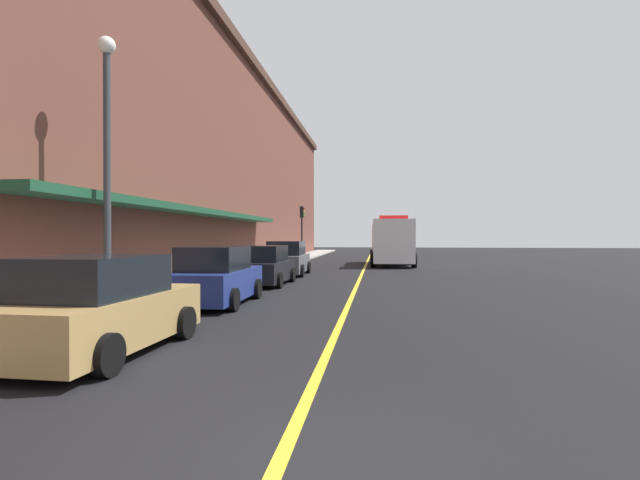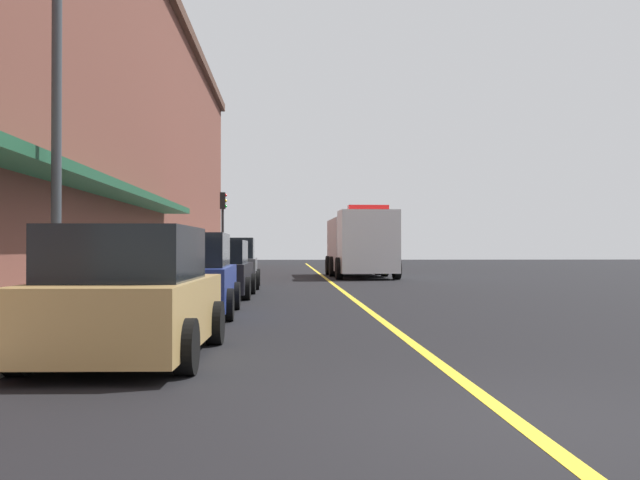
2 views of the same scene
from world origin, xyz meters
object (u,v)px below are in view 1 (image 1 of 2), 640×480
at_px(parked_car_0, 100,308).
at_px(parked_car_2, 264,266).
at_px(parked_car_3, 287,259).
at_px(parking_meter_0, 153,271).
at_px(parked_car_1, 216,277).
at_px(parking_meter_1, 192,265).
at_px(parking_meter_2, 195,265).
at_px(box_truck, 391,242).
at_px(traffic_light_near, 302,222).
at_px(street_lamp_left, 107,143).

xyz_separation_m(parked_car_0, parked_car_2, (0.04, 11.56, -0.02)).
bearing_deg(parked_car_3, parking_meter_0, 171.36).
xyz_separation_m(parked_car_3, parking_meter_0, (-1.50, -11.67, 0.23)).
xyz_separation_m(parked_car_0, parked_car_1, (-0.03, 5.93, 0.01)).
distance_m(parked_car_1, parking_meter_1, 2.18).
height_order(parked_car_2, parking_meter_2, parked_car_2).
bearing_deg(parked_car_2, parking_meter_0, 168.21).
height_order(parked_car_0, parking_meter_1, parked_car_0).
bearing_deg(parking_meter_1, parked_car_0, -79.10).
relative_size(box_truck, traffic_light_near, 1.86).
bearing_deg(parked_car_1, parking_meter_1, 40.48).
relative_size(parked_car_2, parking_meter_0, 3.13).
relative_size(street_lamp_left, traffic_light_near, 1.61).
relative_size(box_truck, parking_meter_1, 6.02).
distance_m(parking_meter_1, traffic_light_near, 22.60).
distance_m(parked_car_1, box_truck, 20.65).
bearing_deg(parked_car_0, parking_meter_1, 12.59).
bearing_deg(parked_car_0, parking_meter_2, 12.24).
relative_size(parked_car_2, parking_meter_2, 3.13).
bearing_deg(parked_car_1, parking_meter_2, 36.27).
bearing_deg(parked_car_1, parked_car_3, -1.27).
bearing_deg(parking_meter_2, box_truck, 68.35).
bearing_deg(parking_meter_0, parking_meter_1, 90.00).
bearing_deg(parking_meter_2, traffic_light_near, 89.84).
bearing_deg(traffic_light_near, parking_meter_1, -90.16).
bearing_deg(parking_meter_2, parked_car_0, -79.45).
distance_m(parked_car_1, parked_car_2, 5.63).
distance_m(parked_car_1, street_lamp_left, 4.75).
bearing_deg(parking_meter_2, parked_car_3, 80.21).
bearing_deg(parked_car_0, parked_car_2, 1.47).
bearing_deg(parked_car_1, parked_car_2, -1.60).
height_order(parking_meter_2, street_lamp_left, street_lamp_left).
relative_size(parked_car_1, street_lamp_left, 0.61).
bearing_deg(parked_car_2, street_lamp_left, 166.04).
distance_m(parked_car_2, parking_meter_0, 6.90).
xyz_separation_m(box_truck, parking_meter_2, (-7.12, -17.95, -0.54)).
xyz_separation_m(box_truck, street_lamp_left, (-7.72, -22.18, 2.80)).
distance_m(parked_car_0, parked_car_3, 16.50).
relative_size(box_truck, parking_meter_2, 6.02).
bearing_deg(traffic_light_near, parking_meter_2, -90.16).
xyz_separation_m(parked_car_3, street_lamp_left, (-2.10, -12.92, 3.57)).
bearing_deg(parked_car_1, box_truck, -16.90).
distance_m(parked_car_3, traffic_light_near, 13.82).
bearing_deg(parked_car_3, street_lamp_left, 169.45).
height_order(parked_car_1, parking_meter_1, parked_car_1).
relative_size(parking_meter_0, parking_meter_1, 1.00).
bearing_deg(street_lamp_left, parked_car_2, 75.26).
height_order(box_truck, parking_meter_1, box_truck).
xyz_separation_m(parked_car_1, parking_meter_0, (-1.43, -1.10, 0.25)).
bearing_deg(box_truck, parked_car_3, -32.64).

